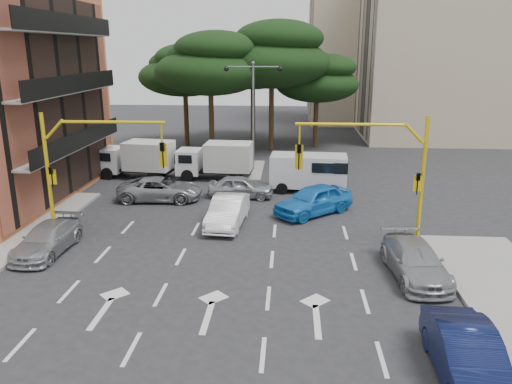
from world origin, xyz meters
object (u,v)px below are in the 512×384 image
signal_mast_right (383,163)px  car_silver_parked (415,261)px  street_lamp_center (253,97)px  car_silver_cross_a (160,189)px  box_truck_a (137,159)px  car_silver_cross_b (241,187)px  car_silver_wagon (47,239)px  car_blue_compact (314,200)px  van_white (308,173)px  signal_mast_left (84,159)px  car_white_hatch (228,211)px  box_truck_b (215,161)px  car_navy_parked (467,357)px

signal_mast_right → car_silver_parked: bearing=-74.3°
street_lamp_center → car_silver_cross_a: 10.34m
street_lamp_center → box_truck_a: street_lamp_center is taller
car_silver_cross_b → car_silver_wagon: bearing=141.0°
car_silver_wagon → car_silver_cross_b: car_silver_cross_b is taller
car_blue_compact → car_silver_parked: car_blue_compact is taller
signal_mast_right → van_white: 9.85m
signal_mast_left → box_truck_a: size_ratio=1.13×
car_white_hatch → car_silver_cross_a: bearing=142.9°
car_silver_parked → box_truck_b: (-10.18, 14.88, 0.60)m
signal_mast_left → box_truck_b: size_ratio=1.15×
car_silver_wagon → car_silver_parked: size_ratio=0.93×
van_white → box_truck_a: bearing=-98.9°
car_blue_compact → car_silver_cross_b: size_ratio=1.20×
box_truck_a → car_silver_cross_a: bearing=-142.7°
signal_mast_left → car_silver_cross_a: signal_mast_left is taller
box_truck_b → car_silver_cross_a: bearing=156.9°
car_silver_wagon → car_white_hatch: bearing=30.6°
car_navy_parked → car_silver_cross_a: bearing=129.2°
signal_mast_left → signal_mast_right: bearing=0.0°
van_white → box_truck_a: size_ratio=0.90×
signal_mast_left → van_white: size_ratio=1.26×
car_silver_wagon → car_silver_cross_a: 8.75m
box_truck_b → car_silver_parked: bearing=-142.8°
car_silver_parked → box_truck_a: size_ratio=0.89×
signal_mast_left → car_white_hatch: 7.44m
car_blue_compact → box_truck_a: size_ratio=0.90×
car_silver_cross_a → car_silver_parked: size_ratio=1.05×
car_navy_parked → van_white: van_white is taller
street_lamp_center → car_white_hatch: street_lamp_center is taller
car_silver_wagon → box_truck_b: (5.54, 13.50, 0.65)m
car_silver_cross_a → car_silver_cross_b: 4.84m
car_silver_cross_a → van_white: (8.90, 2.71, 0.51)m
signal_mast_left → car_silver_cross_a: bearing=74.1°
car_navy_parked → van_white: size_ratio=0.95×
car_navy_parked → box_truck_b: bearing=116.4°
signal_mast_left → car_silver_parked: bearing=-12.8°
car_blue_compact → car_navy_parked: (3.57, -14.14, -0.06)m
car_silver_cross_b → box_truck_a: bearing=61.8°
car_silver_wagon → car_silver_cross_a: size_ratio=0.89×
street_lamp_center → signal_mast_right: bearing=-64.1°
car_navy_parked → van_white: bearing=102.3°
car_silver_wagon → box_truck_a: 13.55m
van_white → signal_mast_right: bearing=21.4°
car_silver_cross_b → car_silver_parked: size_ratio=0.84×
signal_mast_left → street_lamp_center: 15.65m
street_lamp_center → car_silver_parked: bearing=-65.9°
van_white → box_truck_b: 6.84m
signal_mast_left → car_white_hatch: bearing=19.3°
car_silver_wagon → box_truck_a: bearing=92.0°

